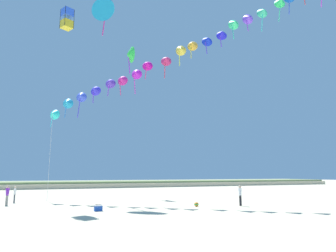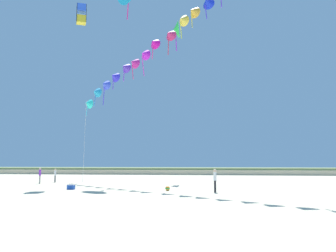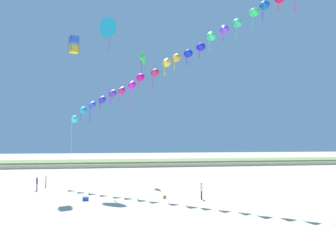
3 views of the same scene
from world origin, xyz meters
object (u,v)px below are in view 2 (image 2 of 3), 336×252
object	(u,v)px
person_near_left	(40,174)
large_kite_high_solo	(176,30)
beach_cooler	(71,187)
large_kite_mid_trail	(81,14)
person_near_right	(215,179)
beach_ball	(168,188)
person_mid_center	(55,174)

from	to	relation	value
person_near_left	large_kite_high_solo	size ratio (longest dim) A/B	0.41
person_near_left	beach_cooler	size ratio (longest dim) A/B	2.89
large_kite_mid_trail	beach_cooler	distance (m)	19.40
person_near_right	beach_ball	world-z (taller)	person_near_right
large_kite_mid_trail	beach_ball	distance (m)	21.99
large_kite_high_solo	beach_cooler	bearing A→B (deg)	-111.89
person_mid_center	beach_cooler	xyz separation A→B (m)	(6.10, -9.63, -0.66)
person_near_right	person_mid_center	world-z (taller)	person_near_right
person_near_right	person_near_left	bearing A→B (deg)	155.88
person_near_left	person_mid_center	distance (m)	2.65
person_mid_center	beach_ball	distance (m)	17.18
person_near_right	beach_cooler	size ratio (longest dim) A/B	2.96
large_kite_high_solo	beach_cooler	size ratio (longest dim) A/B	7.01
person_mid_center	large_kite_high_solo	world-z (taller)	large_kite_high_solo
person_near_left	large_kite_high_solo	xyz separation A→B (m)	(13.12, 9.46, 18.41)
person_mid_center	beach_ball	size ratio (longest dim) A/B	4.17
beach_cooler	large_kite_high_solo	bearing A→B (deg)	68.11
person_near_left	person_mid_center	bearing A→B (deg)	81.14
large_kite_mid_trail	person_near_left	bearing A→B (deg)	-178.26
large_kite_high_solo	beach_cooler	world-z (taller)	large_kite_high_solo
person_near_right	large_kite_mid_trail	size ratio (longest dim) A/B	0.83
person_near_right	large_kite_high_solo	xyz separation A→B (m)	(-5.08, 17.61, 18.39)
person_mid_center	large_kite_high_solo	xyz separation A→B (m)	(12.72, 6.84, 18.50)
person_near_right	large_kite_high_solo	size ratio (longest dim) A/B	0.42
person_near_right	person_mid_center	size ratio (longest dim) A/B	1.13
beach_cooler	beach_ball	size ratio (longest dim) A/B	1.59
person_mid_center	large_kite_mid_trail	size ratio (longest dim) A/B	0.73
person_near_right	beach_ball	xyz separation A→B (m)	(-3.69, 0.97, -0.81)
person_near_left	large_kite_mid_trail	bearing A→B (deg)	1.74
large_kite_mid_trail	beach_cooler	world-z (taller)	large_kite_mid_trail
person_near_left	large_kite_mid_trail	size ratio (longest dim) A/B	0.81
person_near_right	beach_ball	bearing A→B (deg)	165.22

